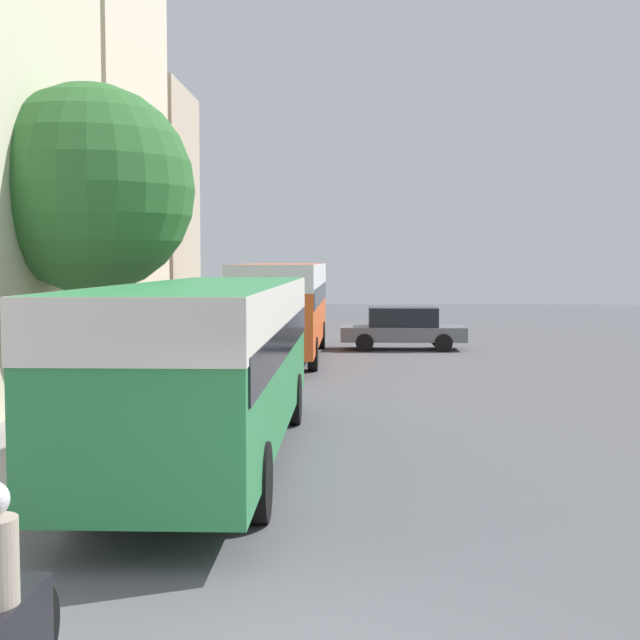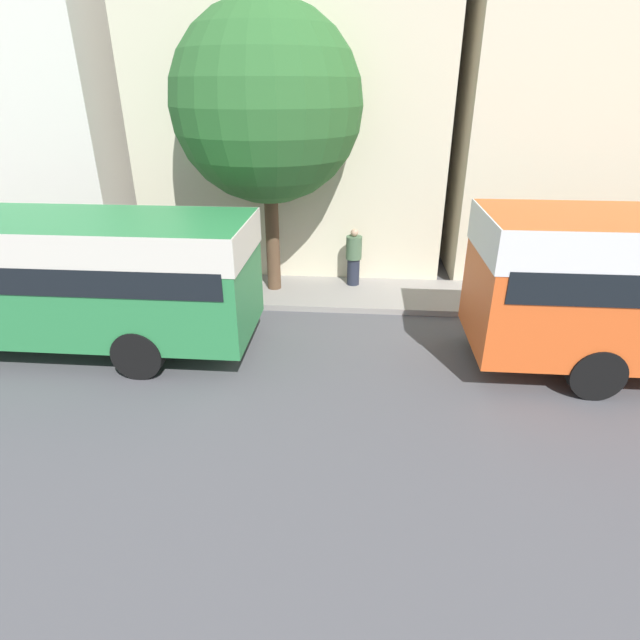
{
  "view_description": "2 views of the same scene",
  "coord_description": "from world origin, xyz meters",
  "px_view_note": "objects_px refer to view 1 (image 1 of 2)",
  "views": [
    {
      "loc": [
        0.48,
        -6.53,
        3.22
      ],
      "look_at": [
        -0.43,
        18.61,
        1.55
      ],
      "focal_mm": 50.0,
      "sensor_mm": 36.0,
      "label": 1
    },
    {
      "loc": [
        7.44,
        15.02,
        5.23
      ],
      "look_at": [
        -0.6,
        14.36,
        1.4
      ],
      "focal_mm": 28.0,
      "sensor_mm": 36.0,
      "label": 2
    }
  ],
  "objects_px": {
    "car_crossing": "(403,328)",
    "pedestrian_near_curb": "(198,320)",
    "pedestrian_walking_away": "(100,354)",
    "bus_lead": "(210,346)",
    "bus_following": "(284,297)"
  },
  "relations": [
    {
      "from": "bus_lead",
      "to": "bus_following",
      "type": "bearing_deg",
      "value": 90.0
    },
    {
      "from": "car_crossing",
      "to": "pedestrian_walking_away",
      "type": "height_order",
      "value": "pedestrian_walking_away"
    },
    {
      "from": "car_crossing",
      "to": "pedestrian_walking_away",
      "type": "distance_m",
      "value": 13.54
    },
    {
      "from": "pedestrian_near_curb",
      "to": "bus_lead",
      "type": "bearing_deg",
      "value": -79.54
    },
    {
      "from": "bus_following",
      "to": "car_crossing",
      "type": "height_order",
      "value": "bus_following"
    },
    {
      "from": "pedestrian_near_curb",
      "to": "pedestrian_walking_away",
      "type": "xyz_separation_m",
      "value": [
        -0.38,
        -11.66,
        -0.09
      ]
    },
    {
      "from": "bus_lead",
      "to": "pedestrian_walking_away",
      "type": "xyz_separation_m",
      "value": [
        -3.89,
        7.35,
        -0.93
      ]
    },
    {
      "from": "bus_following",
      "to": "pedestrian_walking_away",
      "type": "height_order",
      "value": "bus_following"
    },
    {
      "from": "pedestrian_near_curb",
      "to": "pedestrian_walking_away",
      "type": "relative_size",
      "value": 1.09
    },
    {
      "from": "car_crossing",
      "to": "pedestrian_near_curb",
      "type": "height_order",
      "value": "pedestrian_near_curb"
    },
    {
      "from": "bus_lead",
      "to": "car_crossing",
      "type": "bearing_deg",
      "value": 77.34
    },
    {
      "from": "bus_following",
      "to": "pedestrian_near_curb",
      "type": "height_order",
      "value": "bus_following"
    },
    {
      "from": "bus_following",
      "to": "pedestrian_walking_away",
      "type": "relative_size",
      "value": 6.94
    },
    {
      "from": "bus_lead",
      "to": "bus_following",
      "type": "relative_size",
      "value": 0.98
    },
    {
      "from": "pedestrian_walking_away",
      "to": "pedestrian_near_curb",
      "type": "bearing_deg",
      "value": 88.14
    }
  ]
}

